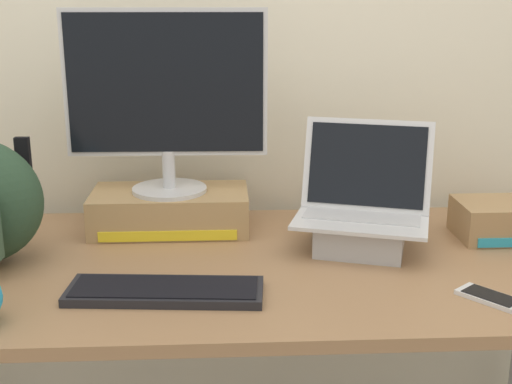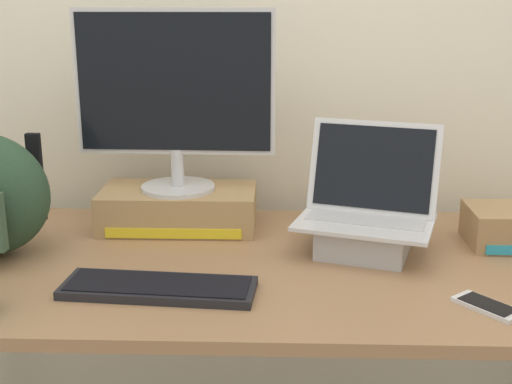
% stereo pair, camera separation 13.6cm
% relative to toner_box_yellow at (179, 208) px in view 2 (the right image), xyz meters
% --- Properties ---
extents(back_wall, '(7.00, 0.10, 2.60)m').
position_rel_toner_box_yellow_xyz_m(back_wall, '(0.23, 0.26, 0.50)').
color(back_wall, silver).
rests_on(back_wall, ground).
extents(desk, '(1.89, 0.84, 0.75)m').
position_rel_toner_box_yellow_xyz_m(desk, '(0.23, -0.26, -0.12)').
color(desk, '#99704C').
rests_on(desk, ground).
extents(toner_box_yellow, '(0.44, 0.23, 0.11)m').
position_rel_toner_box_yellow_xyz_m(toner_box_yellow, '(0.00, 0.00, 0.00)').
color(toner_box_yellow, '#A88456').
rests_on(toner_box_yellow, desk).
extents(desktop_monitor, '(0.55, 0.21, 0.50)m').
position_rel_toner_box_yellow_xyz_m(desktop_monitor, '(-0.00, -0.00, 0.32)').
color(desktop_monitor, silver).
rests_on(desktop_monitor, toner_box_yellow).
extents(open_laptop, '(0.40, 0.34, 0.33)m').
position_rel_toner_box_yellow_xyz_m(open_laptop, '(0.51, -0.18, 0.02)').
color(open_laptop, '#ADADB2').
rests_on(open_laptop, desk).
extents(external_keyboard, '(0.44, 0.18, 0.02)m').
position_rel_toner_box_yellow_xyz_m(external_keyboard, '(0.02, -0.45, -0.04)').
color(external_keyboard, black).
rests_on(external_keyboard, desk).
extents(cell_phone, '(0.14, 0.15, 0.01)m').
position_rel_toner_box_yellow_xyz_m(cell_phone, '(0.73, -0.51, -0.05)').
color(cell_phone, silver).
rests_on(cell_phone, desk).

